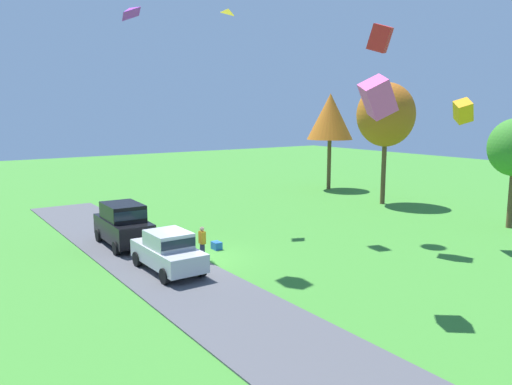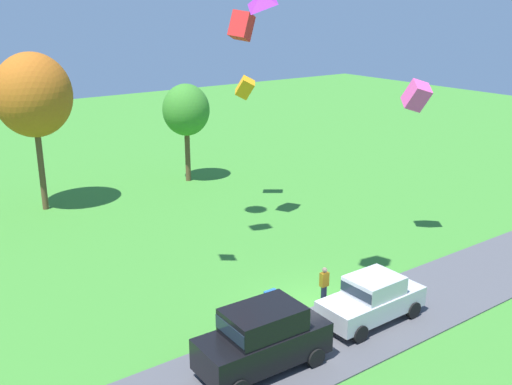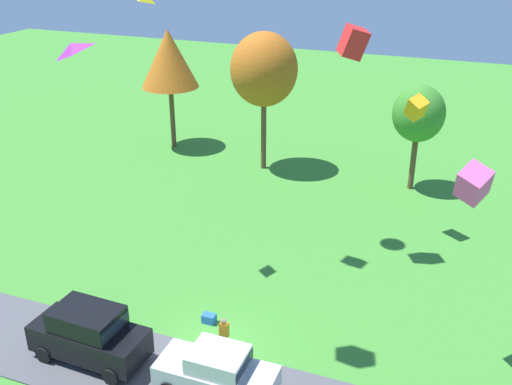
{
  "view_description": "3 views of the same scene",
  "coord_description": "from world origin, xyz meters",
  "px_view_note": "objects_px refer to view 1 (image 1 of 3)",
  "views": [
    {
      "loc": [
        21.14,
        -11.0,
        7.14
      ],
      "look_at": [
        -0.24,
        3.76,
        2.92
      ],
      "focal_mm": 35.0,
      "sensor_mm": 36.0,
      "label": 1
    },
    {
      "loc": [
        -14.8,
        -16.24,
        12.04
      ],
      "look_at": [
        0.56,
        4.83,
        3.69
      ],
      "focal_mm": 42.0,
      "sensor_mm": 36.0,
      "label": 2
    },
    {
      "loc": [
        8.61,
        -17.25,
        15.84
      ],
      "look_at": [
        -0.03,
        5.03,
        4.88
      ],
      "focal_mm": 42.0,
      "sensor_mm": 36.0,
      "label": 3
    }
  ],
  "objects_px": {
    "kite_diamond_topmost": "(228,11)",
    "cooler_box": "(217,246)",
    "kite_diamond_mid_center": "(129,11)",
    "kite_box_low_drifter": "(463,111)",
    "tree_lone_near": "(386,115)",
    "tree_far_right": "(330,117)",
    "kite_box_high_right": "(380,38)",
    "person_beside_suv": "(202,244)",
    "kite_box_over_trees": "(378,97)",
    "car_sedan_mid_row": "(168,250)",
    "car_suv_far_end": "(123,223)"
  },
  "relations": [
    {
      "from": "person_beside_suv",
      "to": "kite_box_over_trees",
      "type": "relative_size",
      "value": 1.39
    },
    {
      "from": "person_beside_suv",
      "to": "kite_diamond_topmost",
      "type": "xyz_separation_m",
      "value": [
        -5.46,
        4.94,
        12.07
      ]
    },
    {
      "from": "tree_lone_near",
      "to": "kite_box_over_trees",
      "type": "bearing_deg",
      "value": -49.89
    },
    {
      "from": "car_suv_far_end",
      "to": "kite_diamond_topmost",
      "type": "bearing_deg",
      "value": 95.62
    },
    {
      "from": "car_suv_far_end",
      "to": "cooler_box",
      "type": "relative_size",
      "value": 8.32
    },
    {
      "from": "person_beside_suv",
      "to": "kite_diamond_topmost",
      "type": "distance_m",
      "value": 14.14
    },
    {
      "from": "car_sedan_mid_row",
      "to": "tree_lone_near",
      "type": "height_order",
      "value": "tree_lone_near"
    },
    {
      "from": "kite_diamond_mid_center",
      "to": "kite_box_low_drifter",
      "type": "distance_m",
      "value": 17.84
    },
    {
      "from": "tree_lone_near",
      "to": "kite_box_high_right",
      "type": "distance_m",
      "value": 13.11
    },
    {
      "from": "kite_box_low_drifter",
      "to": "tree_lone_near",
      "type": "bearing_deg",
      "value": 149.59
    },
    {
      "from": "tree_lone_near",
      "to": "kite_diamond_mid_center",
      "type": "xyz_separation_m",
      "value": [
        1.06,
        -20.48,
        5.2
      ]
    },
    {
      "from": "kite_diamond_topmost",
      "to": "kite_box_low_drifter",
      "type": "distance_m",
      "value": 14.34
    },
    {
      "from": "cooler_box",
      "to": "kite_box_low_drifter",
      "type": "relative_size",
      "value": 0.52
    },
    {
      "from": "kite_box_high_right",
      "to": "person_beside_suv",
      "type": "bearing_deg",
      "value": -104.43
    },
    {
      "from": "tree_far_right",
      "to": "tree_lone_near",
      "type": "bearing_deg",
      "value": -11.54
    },
    {
      "from": "person_beside_suv",
      "to": "kite_box_over_trees",
      "type": "bearing_deg",
      "value": 18.24
    },
    {
      "from": "person_beside_suv",
      "to": "cooler_box",
      "type": "xyz_separation_m",
      "value": [
        -1.46,
        1.63,
        -0.68
      ]
    },
    {
      "from": "tree_far_right",
      "to": "kite_box_low_drifter",
      "type": "xyz_separation_m",
      "value": [
        18.42,
        -7.79,
        0.49
      ]
    },
    {
      "from": "tree_far_right",
      "to": "person_beside_suv",
      "type": "bearing_deg",
      "value": -57.01
    },
    {
      "from": "car_suv_far_end",
      "to": "person_beside_suv",
      "type": "relative_size",
      "value": 2.72
    },
    {
      "from": "car_suv_far_end",
      "to": "car_sedan_mid_row",
      "type": "bearing_deg",
      "value": 1.1
    },
    {
      "from": "tree_lone_near",
      "to": "kite_box_low_drifter",
      "type": "relative_size",
      "value": 8.75
    },
    {
      "from": "car_suv_far_end",
      "to": "cooler_box",
      "type": "xyz_separation_m",
      "value": [
        3.3,
        3.8,
        -1.1
      ]
    },
    {
      "from": "cooler_box",
      "to": "kite_box_high_right",
      "type": "bearing_deg",
      "value": 63.27
    },
    {
      "from": "tree_lone_near",
      "to": "kite_box_low_drifter",
      "type": "height_order",
      "value": "tree_lone_near"
    },
    {
      "from": "kite_box_high_right",
      "to": "kite_diamond_mid_center",
      "type": "bearing_deg",
      "value": -122.21
    },
    {
      "from": "tree_lone_near",
      "to": "kite_diamond_topmost",
      "type": "bearing_deg",
      "value": -89.99
    },
    {
      "from": "tree_far_right",
      "to": "kite_box_high_right",
      "type": "bearing_deg",
      "value": -35.77
    },
    {
      "from": "car_sedan_mid_row",
      "to": "kite_box_high_right",
      "type": "distance_m",
      "value": 15.08
    },
    {
      "from": "kite_box_low_drifter",
      "to": "car_sedan_mid_row",
      "type": "bearing_deg",
      "value": -106.55
    },
    {
      "from": "car_sedan_mid_row",
      "to": "kite_diamond_topmost",
      "type": "distance_m",
      "value": 15.11
    },
    {
      "from": "kite_box_over_trees",
      "to": "cooler_box",
      "type": "bearing_deg",
      "value": -173.61
    },
    {
      "from": "kite_diamond_mid_center",
      "to": "kite_box_low_drifter",
      "type": "height_order",
      "value": "kite_diamond_mid_center"
    },
    {
      "from": "person_beside_suv",
      "to": "cooler_box",
      "type": "relative_size",
      "value": 3.05
    },
    {
      "from": "tree_far_right",
      "to": "kite_box_over_trees",
      "type": "height_order",
      "value": "tree_far_right"
    },
    {
      "from": "tree_lone_near",
      "to": "tree_far_right",
      "type": "bearing_deg",
      "value": 168.46
    },
    {
      "from": "car_suv_far_end",
      "to": "kite_box_high_right",
      "type": "height_order",
      "value": "kite_box_high_right"
    },
    {
      "from": "tree_lone_near",
      "to": "kite_box_low_drifter",
      "type": "xyz_separation_m",
      "value": [
        10.52,
        -6.17,
        0.28
      ]
    },
    {
      "from": "kite_box_over_trees",
      "to": "kite_diamond_topmost",
      "type": "relative_size",
      "value": 1.41
    },
    {
      "from": "car_sedan_mid_row",
      "to": "kite_diamond_mid_center",
      "type": "relative_size",
      "value": 4.23
    },
    {
      "from": "tree_lone_near",
      "to": "cooler_box",
      "type": "bearing_deg",
      "value": -77.0
    },
    {
      "from": "kite_diamond_topmost",
      "to": "kite_diamond_mid_center",
      "type": "bearing_deg",
      "value": -80.68
    },
    {
      "from": "person_beside_suv",
      "to": "tree_far_right",
      "type": "distance_m",
      "value": 25.21
    },
    {
      "from": "cooler_box",
      "to": "kite_box_over_trees",
      "type": "bearing_deg",
      "value": 6.39
    },
    {
      "from": "person_beside_suv",
      "to": "kite_box_low_drifter",
      "type": "height_order",
      "value": "kite_box_low_drifter"
    },
    {
      "from": "tree_far_right",
      "to": "kite_box_high_right",
      "type": "xyz_separation_m",
      "value": [
        15.74,
        -11.34,
        4.19
      ]
    },
    {
      "from": "kite_diamond_topmost",
      "to": "kite_box_low_drifter",
      "type": "bearing_deg",
      "value": 36.75
    },
    {
      "from": "kite_box_over_trees",
      "to": "kite_diamond_mid_center",
      "type": "xyz_separation_m",
      "value": [
        -12.63,
        -4.22,
        4.44
      ]
    },
    {
      "from": "kite_diamond_topmost",
      "to": "cooler_box",
      "type": "bearing_deg",
      "value": -39.63
    },
    {
      "from": "kite_box_over_trees",
      "to": "kite_diamond_topmost",
      "type": "distance_m",
      "value": 14.85
    }
  ]
}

